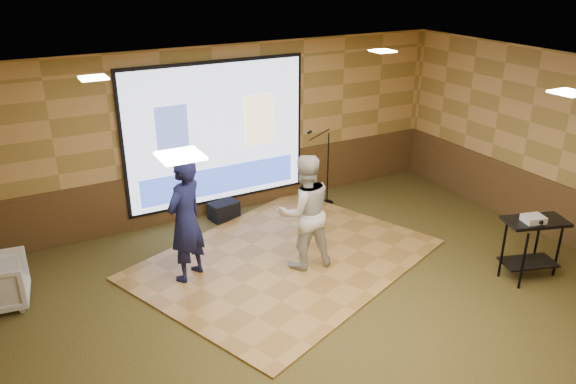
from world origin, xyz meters
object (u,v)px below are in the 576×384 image
projector (534,219)px  mic_stand (325,179)px  player_left (185,220)px  duffel_bag (224,210)px  player_right (304,212)px  projector_screen (217,135)px  av_table (533,238)px  dance_floor (286,259)px

projector → mic_stand: mic_stand is taller
player_left → duffel_bag: size_ratio=3.66×
player_right → mic_stand: (1.51, 1.83, -0.41)m
player_left → projector: size_ratio=6.46×
mic_stand → duffel_bag: bearing=158.3°
player_right → duffel_bag: (-0.41, 2.14, -0.75)m
projector_screen → duffel_bag: bearing=-100.3°
projector → mic_stand: (-1.13, 3.66, -0.46)m
projector_screen → duffel_bag: projector_screen is taller
av_table → projector: 0.34m
player_right → mic_stand: 2.41m
projector → mic_stand: 3.86m
dance_floor → player_left: (-1.48, 0.20, 0.93)m
dance_floor → player_right: (0.15, -0.29, 0.89)m
player_left → player_right: bearing=130.8°
player_left → mic_stand: 3.45m
projector_screen → mic_stand: bearing=-16.7°
dance_floor → duffel_bag: bearing=98.1°
dance_floor → mic_stand: mic_stand is taller
mic_stand → player_left: bearing=-169.6°
dance_floor → mic_stand: (1.66, 1.54, 0.48)m
dance_floor → duffel_bag: duffel_bag is taller
dance_floor → projector: size_ratio=15.10×
av_table → duffel_bag: (-3.15, 3.95, -0.47)m
projector_screen → projector: (3.01, -4.23, -0.52)m
dance_floor → player_right: bearing=-62.8°
player_left → mic_stand: (3.15, 1.34, -0.45)m
projector_screen → av_table: (3.10, -4.20, -0.85)m
dance_floor → duffel_bag: 1.87m
mic_stand → duffel_bag: mic_stand is taller
dance_floor → av_table: size_ratio=4.67×
dance_floor → player_left: size_ratio=2.34×
av_table → player_left: bearing=152.2°
dance_floor → projector: bearing=-37.2°
projector_screen → mic_stand: 2.19m
projector_screen → dance_floor: projector_screen is taller
mic_stand → projector_screen: bearing=150.7°
player_left → duffel_bag: (1.22, 1.65, -0.79)m
projector_screen → player_left: (-1.27, -1.90, -0.53)m
projector_screen → player_right: size_ratio=1.89×
projector → duffel_bag: projector is taller
dance_floor → av_table: (2.88, -2.10, 0.61)m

